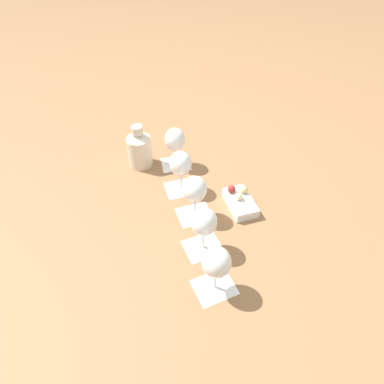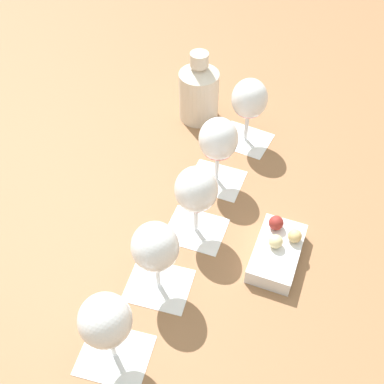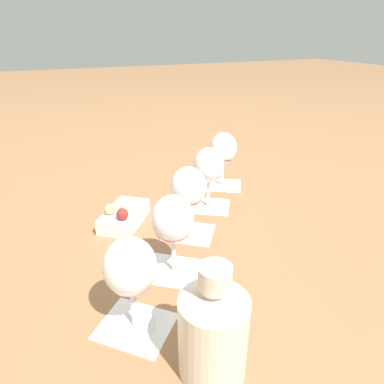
{
  "view_description": "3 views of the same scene",
  "coord_description": "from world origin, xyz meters",
  "px_view_note": "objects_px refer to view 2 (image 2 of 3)",
  "views": [
    {
      "loc": [
        0.48,
        -0.67,
        0.87
      ],
      "look_at": [
        0.0,
        0.0,
        0.11
      ],
      "focal_mm": 32.0,
      "sensor_mm": 36.0,
      "label": 1
    },
    {
      "loc": [
        0.57,
        -0.17,
        0.77
      ],
      "look_at": [
        0.0,
        0.0,
        0.11
      ],
      "focal_mm": 45.0,
      "sensor_mm": 36.0,
      "label": 2
    },
    {
      "loc": [
        -0.63,
        0.28,
        0.44
      ],
      "look_at": [
        0.0,
        0.0,
        0.11
      ],
      "focal_mm": 32.0,
      "sensor_mm": 36.0,
      "label": 3
    }
  ],
  "objects_px": {
    "wine_glass_2": "(196,193)",
    "wine_glass_4": "(106,323)",
    "wine_glass_1": "(218,142)",
    "wine_glass_0": "(249,102)",
    "wine_glass_3": "(155,250)",
    "snack_dish": "(277,251)",
    "ceramic_vase": "(199,91)"
  },
  "relations": [
    {
      "from": "wine_glass_3",
      "to": "ceramic_vase",
      "type": "xyz_separation_m",
      "value": [
        -0.45,
        0.21,
        -0.04
      ]
    },
    {
      "from": "ceramic_vase",
      "to": "snack_dish",
      "type": "relative_size",
      "value": 1.07
    },
    {
      "from": "wine_glass_1",
      "to": "wine_glass_3",
      "type": "height_order",
      "value": "same"
    },
    {
      "from": "wine_glass_1",
      "to": "wine_glass_4",
      "type": "xyz_separation_m",
      "value": [
        0.33,
        -0.29,
        -0.0
      ]
    },
    {
      "from": "ceramic_vase",
      "to": "snack_dish",
      "type": "height_order",
      "value": "ceramic_vase"
    },
    {
      "from": "wine_glass_2",
      "to": "snack_dish",
      "type": "xyz_separation_m",
      "value": [
        0.11,
        0.13,
        -0.09
      ]
    },
    {
      "from": "wine_glass_2",
      "to": "snack_dish",
      "type": "height_order",
      "value": "wine_glass_2"
    },
    {
      "from": "wine_glass_4",
      "to": "ceramic_vase",
      "type": "distance_m",
      "value": 0.64
    },
    {
      "from": "wine_glass_0",
      "to": "wine_glass_3",
      "type": "relative_size",
      "value": 1.0
    },
    {
      "from": "wine_glass_1",
      "to": "wine_glass_2",
      "type": "xyz_separation_m",
      "value": [
        0.12,
        -0.08,
        -0.0
      ]
    },
    {
      "from": "wine_glass_1",
      "to": "wine_glass_2",
      "type": "relative_size",
      "value": 1.0
    },
    {
      "from": "wine_glass_1",
      "to": "snack_dish",
      "type": "bearing_deg",
      "value": 11.65
    },
    {
      "from": "wine_glass_3",
      "to": "snack_dish",
      "type": "bearing_deg",
      "value": 89.42
    },
    {
      "from": "wine_glass_1",
      "to": "wine_glass_3",
      "type": "xyz_separation_m",
      "value": [
        0.22,
        -0.18,
        0.0
      ]
    },
    {
      "from": "wine_glass_0",
      "to": "snack_dish",
      "type": "relative_size",
      "value": 1.0
    },
    {
      "from": "wine_glass_0",
      "to": "wine_glass_1",
      "type": "distance_m",
      "value": 0.15
    },
    {
      "from": "wine_glass_3",
      "to": "wine_glass_4",
      "type": "xyz_separation_m",
      "value": [
        0.11,
        -0.1,
        -0.0
      ]
    },
    {
      "from": "wine_glass_3",
      "to": "snack_dish",
      "type": "relative_size",
      "value": 1.0
    },
    {
      "from": "wine_glass_1",
      "to": "ceramic_vase",
      "type": "distance_m",
      "value": 0.23
    },
    {
      "from": "wine_glass_0",
      "to": "wine_glass_3",
      "type": "bearing_deg",
      "value": -41.48
    },
    {
      "from": "wine_glass_1",
      "to": "wine_glass_4",
      "type": "distance_m",
      "value": 0.44
    },
    {
      "from": "wine_glass_1",
      "to": "wine_glass_3",
      "type": "distance_m",
      "value": 0.29
    },
    {
      "from": "wine_glass_0",
      "to": "wine_glass_1",
      "type": "xyz_separation_m",
      "value": [
        0.11,
        -0.11,
        0.0
      ]
    },
    {
      "from": "wine_glass_2",
      "to": "wine_glass_3",
      "type": "bearing_deg",
      "value": -44.45
    },
    {
      "from": "wine_glass_2",
      "to": "wine_glass_3",
      "type": "distance_m",
      "value": 0.15
    },
    {
      "from": "wine_glass_4",
      "to": "wine_glass_1",
      "type": "bearing_deg",
      "value": 139.33
    },
    {
      "from": "wine_glass_2",
      "to": "wine_glass_1",
      "type": "bearing_deg",
      "value": 145.44
    },
    {
      "from": "wine_glass_2",
      "to": "wine_glass_4",
      "type": "bearing_deg",
      "value": -43.7
    },
    {
      "from": "wine_glass_3",
      "to": "wine_glass_1",
      "type": "bearing_deg",
      "value": 140.5
    },
    {
      "from": "wine_glass_3",
      "to": "ceramic_vase",
      "type": "distance_m",
      "value": 0.5
    },
    {
      "from": "wine_glass_0",
      "to": "wine_glass_4",
      "type": "height_order",
      "value": "same"
    },
    {
      "from": "wine_glass_0",
      "to": "wine_glass_2",
      "type": "relative_size",
      "value": 1.0
    }
  ]
}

